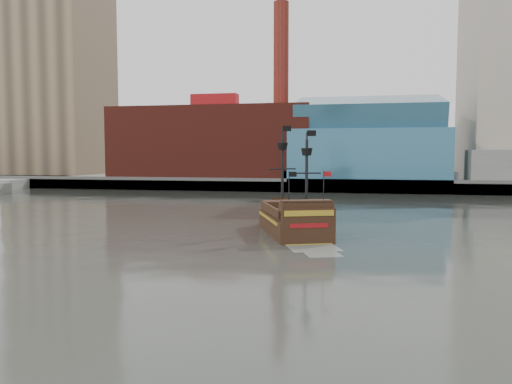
# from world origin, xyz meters

# --- Properties ---
(ground) EXTENTS (400.00, 400.00, 0.00)m
(ground) POSITION_xyz_m (0.00, 0.00, 0.00)
(ground) COLOR #2B2D27
(ground) RESTS_ON ground
(promenade_far) EXTENTS (220.00, 60.00, 2.00)m
(promenade_far) POSITION_xyz_m (0.00, 92.00, 1.00)
(promenade_far) COLOR slate
(promenade_far) RESTS_ON ground
(seawall) EXTENTS (220.00, 1.00, 2.60)m
(seawall) POSITION_xyz_m (0.00, 62.50, 1.30)
(seawall) COLOR #4C4C49
(seawall) RESTS_ON ground
(skyline) EXTENTS (149.00, 45.00, 62.00)m
(skyline) POSITION_xyz_m (5.21, 84.56, 24.55)
(skyline) COLOR #7E6A4B
(skyline) RESTS_ON promenade_far
(pirate_ship) EXTENTS (8.78, 14.60, 10.50)m
(pirate_ship) POSITION_xyz_m (2.67, 12.58, 0.95)
(pirate_ship) COLOR black
(pirate_ship) RESTS_ON ground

